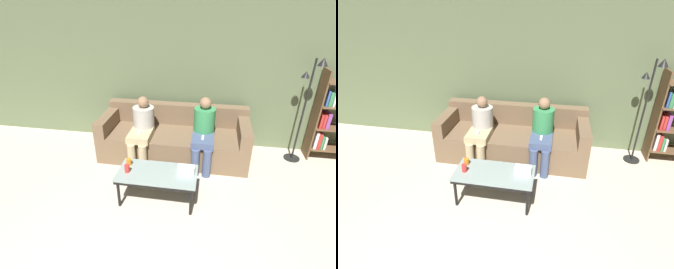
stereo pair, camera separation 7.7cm
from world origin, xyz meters
TOP-DOWN VIEW (x-y plane):
  - wall_back at (0.00, 3.81)m, footprint 12.00×0.06m
  - couch at (0.00, 3.26)m, footprint 2.46×0.96m
  - coffee_table at (-0.04, 2.04)m, footprint 1.05×0.54m
  - cup_near_left at (-0.44, 1.99)m, footprint 0.07×0.07m
  - cup_near_right at (-0.46, 2.16)m, footprint 0.07×0.07m
  - tissue_box at (0.33, 2.10)m, footprint 0.22×0.12m
  - bookshelf at (2.61, 3.58)m, footprint 0.89×0.32m
  - standing_lamp at (2.05, 3.44)m, footprint 0.31×0.26m
  - seated_person_left_end at (-0.50, 3.03)m, footprint 0.35×0.73m
  - seated_person_mid_left at (0.50, 3.03)m, footprint 0.34×0.71m

SIDE VIEW (x-z plane):
  - couch at x=0.00m, z-range -0.11..0.72m
  - coffee_table at x=-0.04m, z-range 0.18..0.61m
  - cup_near_right at x=-0.46m, z-range 0.44..0.53m
  - tissue_box at x=0.33m, z-range 0.42..0.56m
  - cup_near_left at x=-0.44m, z-range 0.44..0.55m
  - seated_person_left_end at x=-0.50m, z-range 0.05..1.13m
  - seated_person_mid_left at x=0.50m, z-range 0.05..1.17m
  - bookshelf at x=2.61m, z-range -0.04..1.49m
  - standing_lamp at x=2.05m, z-range 0.20..1.92m
  - wall_back at x=0.00m, z-range 0.00..2.60m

